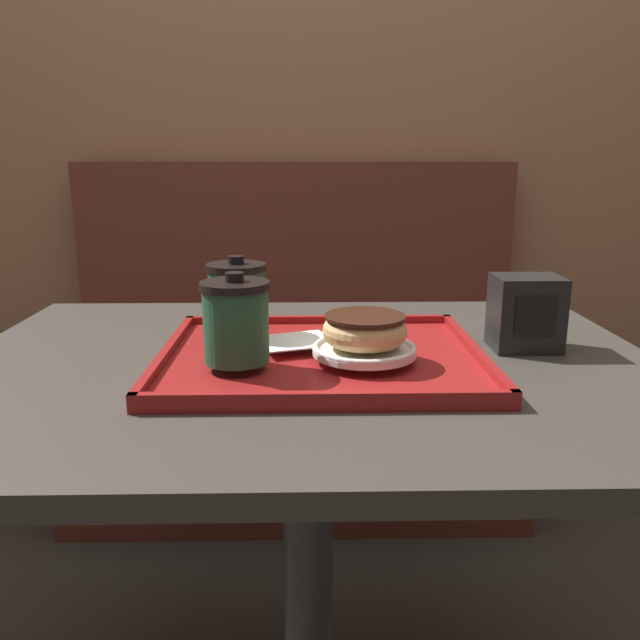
{
  "coord_description": "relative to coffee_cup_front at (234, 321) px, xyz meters",
  "views": [
    {
      "loc": [
        0.0,
        -0.88,
        1.0
      ],
      "look_at": [
        0.02,
        -0.02,
        0.78
      ],
      "focal_mm": 35.0,
      "sensor_mm": 36.0,
      "label": 1
    }
  ],
  "objects": [
    {
      "name": "coffee_cup_front",
      "position": [
        0.0,
        0.0,
        0.0
      ],
      "size": [
        0.09,
        0.09,
        0.12
      ],
      "color": "#235638",
      "rests_on": "serving_tray"
    },
    {
      "name": "booth_bench",
      "position": [
        0.06,
        0.95,
        -0.48
      ],
      "size": [
        1.3,
        0.44,
        1.0
      ],
      "color": "brown",
      "rests_on": "ground_plane"
    },
    {
      "name": "napkin_paper",
      "position": [
        0.08,
        0.09,
        -0.05
      ],
      "size": [
        0.13,
        0.12,
        0.0
      ],
      "rotation": [
        0.0,
        0.0,
        0.33
      ],
      "color": "white",
      "rests_on": "serving_tray"
    },
    {
      "name": "spoon",
      "position": [
        0.22,
        0.22,
        -0.05
      ],
      "size": [
        0.09,
        0.13,
        0.01
      ],
      "rotation": [
        0.0,
        0.0,
        1.02
      ],
      "color": "silver",
      "rests_on": "serving_tray"
    },
    {
      "name": "cafe_table",
      "position": [
        0.09,
        0.08,
        -0.23
      ],
      "size": [
        1.05,
        0.77,
        0.72
      ],
      "color": "#38332D",
      "rests_on": "ground_plane"
    },
    {
      "name": "coffee_cup_rear",
      "position": [
        -0.01,
        0.14,
        0.0
      ],
      "size": [
        0.09,
        0.09,
        0.12
      ],
      "color": "#235638",
      "rests_on": "serving_tray"
    },
    {
      "name": "plate_with_chocolate_donut",
      "position": [
        0.17,
        0.03,
        -0.05
      ],
      "size": [
        0.15,
        0.15,
        0.01
      ],
      "color": "white",
      "rests_on": "serving_tray"
    },
    {
      "name": "wall_behind",
      "position": [
        0.09,
        1.18,
        0.4
      ],
      "size": [
        8.0,
        0.05,
        2.4
      ],
      "color": "#9E6B4C",
      "rests_on": "ground_plane"
    },
    {
      "name": "serving_tray",
      "position": [
        0.12,
        0.06,
        -0.07
      ],
      "size": [
        0.46,
        0.38,
        0.02
      ],
      "color": "maroon",
      "rests_on": "cafe_table"
    },
    {
      "name": "napkin_dispenser",
      "position": [
        0.43,
        0.13,
        -0.02
      ],
      "size": [
        0.1,
        0.08,
        0.12
      ],
      "color": "black",
      "rests_on": "cafe_table"
    },
    {
      "name": "donut_chocolate_glazed",
      "position": [
        0.17,
        0.03,
        -0.02
      ],
      "size": [
        0.12,
        0.12,
        0.04
      ],
      "color": "#DBB270",
      "rests_on": "plate_with_chocolate_donut"
    }
  ]
}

